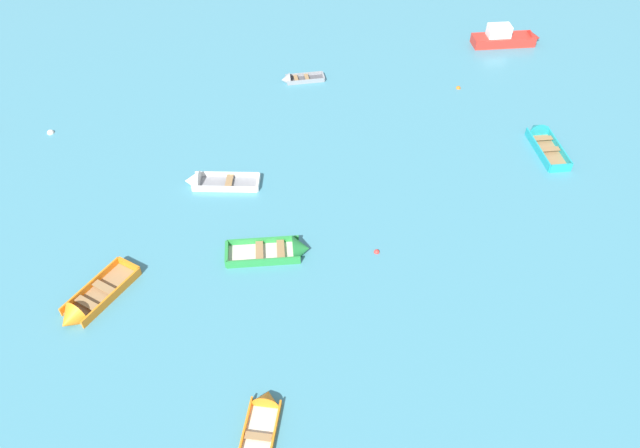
# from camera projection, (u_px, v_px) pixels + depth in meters

# --- Properties ---
(rowboat_orange_near_right) EXTENTS (3.81, 4.19, 1.32)m
(rowboat_orange_near_right) POSITION_uv_depth(u_px,v_px,m) (84.00, 308.00, 27.88)
(rowboat_orange_near_right) COLOR #99754C
(rowboat_orange_near_right) RESTS_ON ground_plane
(rowboat_white_center) EXTENTS (4.39, 2.04, 1.21)m
(rowboat_white_center) POSITION_uv_depth(u_px,v_px,m) (206.00, 182.00, 34.45)
(rowboat_white_center) COLOR gray
(rowboat_white_center) RESTS_ON ground_plane
(motor_launch_red_midfield_left) EXTENTS (5.32, 1.78, 1.81)m
(motor_launch_red_midfield_left) POSITION_uv_depth(u_px,v_px,m) (508.00, 38.00, 46.23)
(motor_launch_red_midfield_left) COLOR red
(motor_launch_red_midfield_left) RESTS_ON ground_plane
(rowboat_green_back_row_right) EXTENTS (4.31, 1.84, 1.41)m
(rowboat_green_back_row_right) POSITION_uv_depth(u_px,v_px,m) (286.00, 250.00, 30.51)
(rowboat_green_back_row_right) COLOR beige
(rowboat_green_back_row_right) RESTS_ON ground_plane
(rowboat_turquoise_outer_left) EXTENTS (1.60, 4.46, 1.27)m
(rowboat_turquoise_outer_left) POSITION_uv_depth(u_px,v_px,m) (541.00, 138.00, 37.37)
(rowboat_turquoise_outer_left) COLOR #99754C
(rowboat_turquoise_outer_left) RESTS_ON ground_plane
(rowboat_orange_far_left) EXTENTS (2.12, 3.55, 1.13)m
(rowboat_orange_far_left) POSITION_uv_depth(u_px,v_px,m) (264.00, 412.00, 24.19)
(rowboat_orange_far_left) COLOR beige
(rowboat_orange_far_left) RESTS_ON ground_plane
(rowboat_grey_distant_center) EXTENTS (3.04, 1.05, 0.92)m
(rowboat_grey_distant_center) POSITION_uv_depth(u_px,v_px,m) (293.00, 79.00, 42.58)
(rowboat_grey_distant_center) COLOR #4C4C51
(rowboat_grey_distant_center) RESTS_ON ground_plane
(mooring_buoy_trailing) EXTENTS (0.32, 0.32, 0.32)m
(mooring_buoy_trailing) POSITION_uv_depth(u_px,v_px,m) (458.00, 88.00, 41.99)
(mooring_buoy_trailing) COLOR orange
(mooring_buoy_trailing) RESTS_ON ground_plane
(mooring_buoy_outer_edge) EXTENTS (0.30, 0.30, 0.30)m
(mooring_buoy_outer_edge) POSITION_uv_depth(u_px,v_px,m) (377.00, 252.00, 30.72)
(mooring_buoy_outer_edge) COLOR red
(mooring_buoy_outer_edge) RESTS_ON ground_plane
(mooring_buoy_central) EXTENTS (0.43, 0.43, 0.43)m
(mooring_buoy_central) POSITION_uv_depth(u_px,v_px,m) (51.00, 133.00, 38.16)
(mooring_buoy_central) COLOR silver
(mooring_buoy_central) RESTS_ON ground_plane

